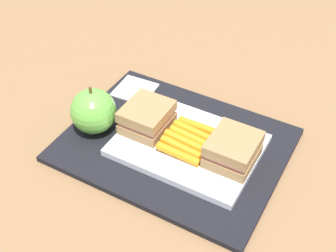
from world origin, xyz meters
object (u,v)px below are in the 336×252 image
(carrot_sticks_bundle, at_px, (188,140))
(paper_napkin, at_px, (135,90))
(food_tray, at_px, (188,145))
(sandwich_half_left, at_px, (233,149))
(sandwich_half_right, at_px, (147,117))
(apple, at_px, (93,111))

(carrot_sticks_bundle, relative_size, paper_napkin, 1.26)
(carrot_sticks_bundle, bearing_deg, food_tray, -11.94)
(sandwich_half_left, distance_m, carrot_sticks_bundle, 0.08)
(sandwich_half_right, xyz_separation_m, carrot_sticks_bundle, (-0.08, 0.00, -0.02))
(sandwich_half_right, relative_size, paper_napkin, 1.14)
(food_tray, distance_m, carrot_sticks_bundle, 0.01)
(food_tray, bearing_deg, apple, 12.52)
(carrot_sticks_bundle, bearing_deg, apple, 12.39)
(apple, bearing_deg, carrot_sticks_bundle, -167.61)
(paper_napkin, bearing_deg, food_tray, 150.97)
(food_tray, height_order, apple, apple)
(sandwich_half_left, xyz_separation_m, apple, (0.24, 0.04, 0.01))
(food_tray, distance_m, sandwich_half_left, 0.08)
(sandwich_half_left, bearing_deg, carrot_sticks_bundle, 0.14)
(sandwich_half_left, distance_m, paper_napkin, 0.26)
(apple, bearing_deg, paper_napkin, -90.63)
(paper_napkin, bearing_deg, carrot_sticks_bundle, 151.05)
(sandwich_half_right, bearing_deg, sandwich_half_left, 180.00)
(food_tray, distance_m, paper_napkin, 0.18)
(sandwich_half_left, height_order, sandwich_half_right, same)
(carrot_sticks_bundle, height_order, paper_napkin, carrot_sticks_bundle)
(apple, relative_size, paper_napkin, 1.28)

